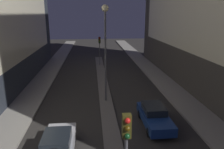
# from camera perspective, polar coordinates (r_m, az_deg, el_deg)

# --- Properties ---
(median_strip) EXTENTS (1.16, 34.75, 0.14)m
(median_strip) POSITION_cam_1_polar(r_m,az_deg,el_deg) (23.20, -2.13, -3.92)
(median_strip) COLOR #66605B
(median_strip) RESTS_ON ground
(traffic_light_near) EXTENTS (0.32, 0.42, 4.32)m
(traffic_light_near) POSITION_cam_1_polar(r_m,az_deg,el_deg) (8.31, 3.78, -17.55)
(traffic_light_near) COLOR #4C4C51
(traffic_light_near) RESTS_ON median_strip
(traffic_light_mid) EXTENTS (0.32, 0.42, 4.32)m
(traffic_light_mid) POSITION_cam_1_polar(r_m,az_deg,el_deg) (33.13, -3.28, 7.82)
(traffic_light_mid) COLOR #4C4C51
(traffic_light_mid) RESTS_ON median_strip
(street_lamp) EXTENTS (0.59, 0.59, 8.42)m
(street_lamp) POSITION_cam_1_polar(r_m,az_deg,el_deg) (18.76, -1.77, 10.60)
(street_lamp) COLOR #4C4C51
(street_lamp) RESTS_ON median_strip
(car_left_lane) EXTENTS (1.74, 4.24, 1.54)m
(car_left_lane) POSITION_cam_1_polar(r_m,az_deg,el_deg) (13.17, -13.96, -17.41)
(car_left_lane) COLOR #B2B2B7
(car_left_lane) RESTS_ON ground
(car_right_lane) EXTENTS (1.71, 4.42, 1.46)m
(car_right_lane) POSITION_cam_1_polar(r_m,az_deg,el_deg) (16.22, 11.03, -10.60)
(car_right_lane) COLOR navy
(car_right_lane) RESTS_ON ground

